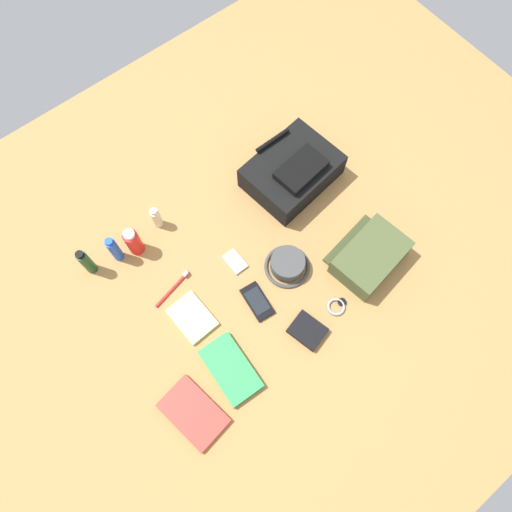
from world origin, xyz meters
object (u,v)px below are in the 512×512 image
(toiletry_pouch, at_px, (370,256))
(wallet, at_px, (307,330))
(bucket_hat, at_px, (287,265))
(media_player, at_px, (235,262))
(wristwatch, at_px, (337,306))
(cell_phone, at_px, (257,301))
(notepad, at_px, (192,318))
(backpack, at_px, (292,171))
(lotion_bottle, at_px, (156,218))
(toothbrush, at_px, (175,287))
(sunscreen_spray, at_px, (133,242))
(shampoo_bottle, at_px, (86,262))
(deodorant_spray, at_px, (114,249))
(travel_guidebook, at_px, (231,369))
(paperback_novel, at_px, (193,413))

(toiletry_pouch, bearing_deg, wallet, -169.90)
(bucket_hat, xyz_separation_m, wallet, (-0.09, -0.21, -0.01))
(media_player, height_order, wristwatch, same)
(bucket_hat, relative_size, media_player, 1.88)
(cell_phone, relative_size, notepad, 0.90)
(media_player, bearing_deg, backpack, 19.64)
(toiletry_pouch, bearing_deg, lotion_bottle, 130.48)
(backpack, xyz_separation_m, toothbrush, (-0.58, -0.07, -0.05))
(lotion_bottle, relative_size, wristwatch, 1.48)
(sunscreen_spray, bearing_deg, lotion_bottle, 16.36)
(shampoo_bottle, xyz_separation_m, wallet, (0.44, -0.63, -0.06))
(toiletry_pouch, height_order, wristwatch, toiletry_pouch)
(toiletry_pouch, xyz_separation_m, cell_phone, (-0.39, 0.12, -0.03))
(wallet, bearing_deg, wristwatch, -12.84)
(deodorant_spray, height_order, wallet, deodorant_spray)
(media_player, bearing_deg, travel_guidebook, -129.90)
(toothbrush, bearing_deg, wristwatch, -45.66)
(wallet, bearing_deg, notepad, 121.16)
(shampoo_bottle, height_order, media_player, shampoo_bottle)
(sunscreen_spray, bearing_deg, notepad, -89.22)
(sunscreen_spray, distance_m, cell_phone, 0.47)
(toothbrush, xyz_separation_m, wallet, (0.25, -0.40, 0.01))
(travel_guidebook, bearing_deg, toothbrush, 86.83)
(wallet, bearing_deg, travel_guidebook, 154.17)
(notepad, bearing_deg, sunscreen_spray, 88.68)
(shampoo_bottle, height_order, travel_guidebook, shampoo_bottle)
(deodorant_spray, height_order, wristwatch, deodorant_spray)
(backpack, height_order, lotion_bottle, backpack)
(media_player, bearing_deg, paperback_novel, -142.17)
(sunscreen_spray, bearing_deg, cell_phone, -63.34)
(wristwatch, height_order, wallet, wallet)
(bucket_hat, distance_m, notepad, 0.37)
(cell_phone, xyz_separation_m, notepad, (-0.20, 0.09, 0.00))
(toiletry_pouch, xyz_separation_m, notepad, (-0.60, 0.21, -0.03))
(paperback_novel, relative_size, toothbrush, 1.37)
(deodorant_spray, bearing_deg, cell_phone, -57.52)
(deodorant_spray, height_order, sunscreen_spray, deodorant_spray)
(lotion_bottle, bearing_deg, paperback_novel, -115.13)
(media_player, bearing_deg, deodorant_spray, 138.30)
(backpack, xyz_separation_m, cell_phone, (-0.40, -0.29, -0.05))
(travel_guidebook, bearing_deg, lotion_bottle, 78.86)
(toiletry_pouch, relative_size, sunscreen_spray, 2.05)
(paperback_novel, distance_m, travel_guidebook, 0.17)
(deodorant_spray, relative_size, notepad, 0.92)
(wallet, distance_m, notepad, 0.38)
(lotion_bottle, bearing_deg, backpack, -17.80)
(backpack, height_order, shampoo_bottle, shampoo_bottle)
(lotion_bottle, distance_m, cell_phone, 0.46)
(toothbrush, bearing_deg, toiletry_pouch, -30.30)
(sunscreen_spray, xyz_separation_m, paperback_novel, (-0.17, -0.57, -0.05))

